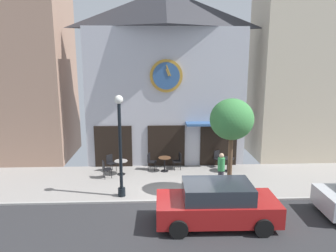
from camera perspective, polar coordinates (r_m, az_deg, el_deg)
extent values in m
cube|color=gray|center=(15.54, 2.08, -10.06)|extent=(26.27, 4.65, 0.05)
cube|color=#2D2D30|center=(10.76, 4.46, -20.79)|extent=(26.27, 6.11, 0.05)
cube|color=#A8A5A0|center=(13.41, 2.87, -13.48)|extent=(26.27, 0.12, 0.08)
cube|color=#B2B2BC|center=(18.04, -0.47, 5.46)|extent=(8.75, 2.44, 7.53)
pyramid|color=#2D2D33|center=(18.14, -0.50, 20.69)|extent=(7.88, 3.41, 2.06)
cylinder|color=#B7842D|center=(16.67, -0.33, 9.16)|extent=(1.74, 0.10, 1.74)
cylinder|color=#2D5184|center=(16.61, -0.32, 9.15)|extent=(1.43, 0.04, 1.43)
cube|color=#B7842D|center=(16.56, -0.09, 9.78)|extent=(0.19, 0.03, 0.39)
cube|color=#B7842D|center=(16.56, 0.07, 10.12)|extent=(0.28, 0.03, 0.59)
cube|color=black|center=(17.44, -9.96, -3.70)|extent=(2.04, 0.10, 2.30)
cube|color=black|center=(17.30, -0.32, -3.65)|extent=(2.04, 0.10, 2.30)
cube|color=black|center=(17.64, 9.21, -3.50)|extent=(2.04, 0.10, 2.30)
cube|color=#33568C|center=(16.96, 8.02, 0.43)|extent=(2.80, 0.90, 0.12)
cube|color=#9E7A66|center=(20.57, -26.46, 14.57)|extent=(5.95, 4.33, 14.36)
cube|color=beige|center=(20.54, 24.77, 14.25)|extent=(6.26, 3.33, 14.02)
cylinder|color=black|center=(13.99, -8.46, -11.85)|extent=(0.32, 0.32, 0.36)
cylinder|color=black|center=(13.36, -8.70, -4.60)|extent=(0.14, 0.14, 4.04)
sphere|color=white|center=(12.92, -9.00, 4.81)|extent=(0.36, 0.36, 0.36)
cylinder|color=brown|center=(13.87, 11.25, -6.95)|extent=(0.20, 0.20, 2.71)
ellipsoid|color=#3D8442|center=(13.37, 11.60, 1.21)|extent=(1.85, 1.67, 1.76)
cylinder|color=black|center=(16.40, -8.56, -7.55)|extent=(0.07, 0.07, 0.73)
cylinder|color=black|center=(16.51, -8.52, -8.69)|extent=(0.40, 0.40, 0.03)
cylinder|color=gray|center=(16.28, -8.60, -6.35)|extent=(0.68, 0.68, 0.03)
cylinder|color=black|center=(16.66, -0.62, -7.06)|extent=(0.07, 0.07, 0.75)
cylinder|color=black|center=(16.78, -0.62, -8.22)|extent=(0.40, 0.40, 0.03)
cylinder|color=brown|center=(16.54, -0.63, -5.83)|extent=(0.66, 0.66, 0.03)
cylinder|color=black|center=(16.95, 10.84, -6.97)|extent=(0.07, 0.07, 0.73)
cylinder|color=black|center=(17.06, 10.80, -8.09)|extent=(0.40, 0.40, 0.03)
cylinder|color=black|center=(16.84, 10.89, -5.80)|extent=(0.68, 0.68, 0.03)
cube|color=black|center=(16.05, -11.06, -7.75)|extent=(0.52, 0.52, 0.04)
cube|color=black|center=(15.94, -11.73, -7.06)|extent=(0.18, 0.37, 0.45)
cylinder|color=black|center=(16.00, -10.29, -8.63)|extent=(0.03, 0.03, 0.45)
cylinder|color=black|center=(16.32, -10.58, -8.24)|extent=(0.03, 0.03, 0.45)
cylinder|color=black|center=(15.94, -11.49, -8.77)|extent=(0.03, 0.03, 0.45)
cylinder|color=black|center=(16.25, -11.76, -8.38)|extent=(0.03, 0.03, 0.45)
cube|color=black|center=(16.85, -10.29, -6.76)|extent=(0.57, 0.57, 0.04)
cube|color=black|center=(16.92, -10.68, -5.89)|extent=(0.30, 0.29, 0.45)
cylinder|color=black|center=(16.70, -10.38, -7.75)|extent=(0.03, 0.03, 0.45)
cylinder|color=black|center=(16.89, -9.44, -7.49)|extent=(0.03, 0.03, 0.45)
cylinder|color=black|center=(16.96, -11.07, -7.47)|extent=(0.03, 0.03, 0.45)
cylinder|color=black|center=(17.15, -10.14, -7.22)|extent=(0.03, 0.03, 0.45)
cube|color=black|center=(17.52, 9.26, -6.00)|extent=(0.55, 0.55, 0.04)
cube|color=black|center=(17.58, 8.89, -5.16)|extent=(0.35, 0.23, 0.45)
cylinder|color=black|center=(17.36, 9.19, -6.95)|extent=(0.03, 0.03, 0.45)
cylinder|color=black|center=(17.58, 10.02, -6.74)|extent=(0.03, 0.03, 0.45)
cylinder|color=black|center=(17.60, 8.45, -6.66)|extent=(0.03, 0.03, 0.45)
cylinder|color=black|center=(17.81, 9.28, -6.46)|extent=(0.03, 0.03, 0.45)
cube|color=black|center=(16.94, 1.62, -6.47)|extent=(0.47, 0.47, 0.04)
cube|color=black|center=(16.92, 2.21, -5.69)|extent=(0.11, 0.38, 0.45)
cylinder|color=black|center=(17.13, 0.91, -7.05)|extent=(0.03, 0.03, 0.45)
cylinder|color=black|center=(16.82, 1.21, -7.41)|extent=(0.03, 0.03, 0.45)
cylinder|color=black|center=(17.21, 2.01, -6.96)|extent=(0.03, 0.03, 0.45)
cylinder|color=black|center=(16.90, 2.33, -7.32)|extent=(0.03, 0.03, 0.45)
cube|color=black|center=(16.87, -2.93, -6.56)|extent=(0.49, 0.49, 0.04)
cube|color=black|center=(16.85, -3.53, -5.78)|extent=(0.14, 0.38, 0.45)
cylinder|color=black|center=(16.74, -2.52, -7.51)|extent=(0.03, 0.03, 0.45)
cylinder|color=black|center=(17.05, -2.21, -7.15)|extent=(0.03, 0.03, 0.45)
cylinder|color=black|center=(16.83, -3.64, -7.42)|extent=(0.03, 0.03, 0.45)
cylinder|color=black|center=(17.14, -3.31, -7.05)|extent=(0.03, 0.03, 0.45)
cylinder|color=#2D2D38|center=(14.76, 9.63, -9.56)|extent=(0.36, 0.36, 0.85)
cylinder|color=#338C4C|center=(14.52, 9.72, -6.90)|extent=(0.45, 0.45, 0.60)
sphere|color=tan|center=(14.39, 9.78, -5.35)|extent=(0.22, 0.22, 0.22)
cube|color=maroon|center=(11.67, 8.88, -14.64)|extent=(4.32, 1.86, 0.75)
cube|color=#262B33|center=(11.39, 8.99, -11.69)|extent=(2.43, 1.62, 0.60)
cylinder|color=black|center=(11.37, 17.08, -17.38)|extent=(0.64, 0.23, 0.64)
cylinder|color=black|center=(12.89, 14.49, -13.58)|extent=(0.64, 0.23, 0.64)
cylinder|color=black|center=(10.85, 1.95, -18.33)|extent=(0.64, 0.23, 0.64)
cylinder|color=black|center=(12.44, 1.42, -14.16)|extent=(0.64, 0.23, 0.64)
cylinder|color=black|center=(14.46, 27.21, -11.68)|extent=(0.65, 0.24, 0.64)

